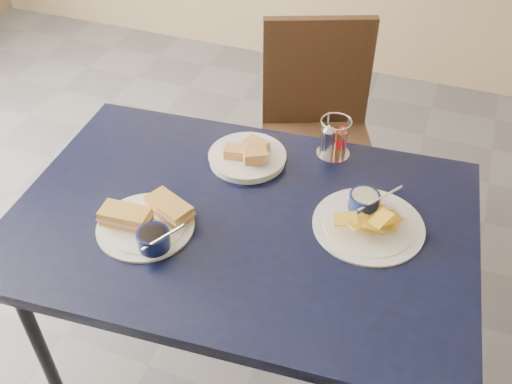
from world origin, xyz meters
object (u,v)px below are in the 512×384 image
(dining_table, at_px, (242,230))
(plantain_plate, at_px, (367,218))
(sandwich_plate, at_px, (148,222))
(chair_far, at_px, (325,122))
(condiment_caddy, at_px, (333,140))
(bread_basket, at_px, (248,156))

(dining_table, relative_size, plantain_plate, 4.42)
(plantain_plate, bearing_deg, sandwich_plate, -156.98)
(sandwich_plate, bearing_deg, chair_far, 75.50)
(dining_table, distance_m, condiment_caddy, 0.44)
(chair_far, height_order, bread_basket, chair_far)
(chair_far, relative_size, bread_basket, 3.83)
(sandwich_plate, height_order, plantain_plate, same)
(plantain_plate, bearing_deg, chair_far, 112.97)
(sandwich_plate, relative_size, condiment_caddy, 2.24)
(chair_far, xyz_separation_m, condiment_caddy, (0.14, -0.47, 0.26))
(sandwich_plate, height_order, condiment_caddy, condiment_caddy)
(dining_table, bearing_deg, condiment_caddy, 66.63)
(dining_table, relative_size, bread_basket, 5.66)
(plantain_plate, height_order, condiment_caddy, condiment_caddy)
(chair_far, height_order, sandwich_plate, chair_far)
(dining_table, distance_m, plantain_plate, 0.37)
(sandwich_plate, xyz_separation_m, plantain_plate, (0.58, 0.24, -0.01))
(chair_far, bearing_deg, plantain_plate, -67.03)
(chair_far, distance_m, sandwich_plate, 1.05)
(dining_table, bearing_deg, bread_basket, 107.42)
(condiment_caddy, bearing_deg, dining_table, -113.37)
(bread_basket, distance_m, condiment_caddy, 0.28)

